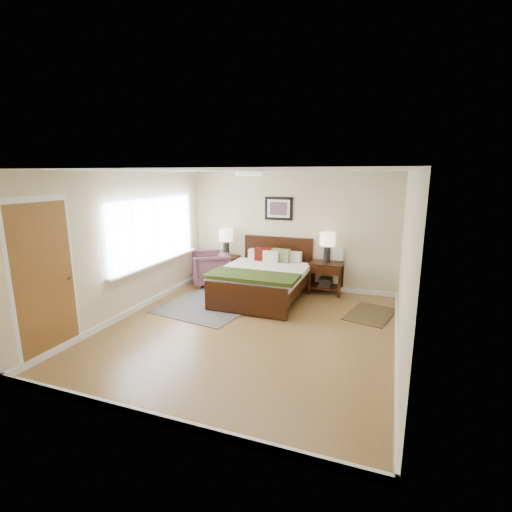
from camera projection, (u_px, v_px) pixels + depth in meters
name	position (u px, v px, depth m)	size (l,w,h in m)	color
floor	(249.00, 329.00, 5.99)	(5.00, 5.00, 0.00)	olive
back_wall	(291.00, 231.00, 8.01)	(4.50, 0.04, 2.50)	beige
front_wall	(151.00, 306.00, 3.43)	(4.50, 0.04, 2.50)	beige
left_wall	(130.00, 244.00, 6.48)	(0.04, 5.00, 2.50)	beige
right_wall	(405.00, 266.00, 4.96)	(0.04, 5.00, 2.50)	beige
ceiling	(249.00, 170.00, 5.45)	(4.50, 5.00, 0.02)	white
window	(155.00, 231.00, 7.08)	(0.11, 2.72, 1.32)	silver
door	(45.00, 280.00, 4.91)	(0.06, 1.00, 2.18)	silver
ceil_fixture	(249.00, 173.00, 5.46)	(0.44, 0.44, 0.08)	white
bed	(264.00, 274.00, 7.36)	(1.67, 2.02, 1.09)	black
wall_art	(279.00, 209.00, 7.97)	(0.62, 0.05, 0.50)	black
nightstand_left	(226.00, 262.00, 8.43)	(0.52, 0.47, 0.62)	black
nightstand_right	(326.00, 275.00, 7.69)	(0.67, 0.50, 0.66)	black
lamp_left	(226.00, 238.00, 8.33)	(0.31, 0.31, 0.61)	black
lamp_right	(328.00, 242.00, 7.55)	(0.31, 0.31, 0.61)	black
armchair	(211.00, 268.00, 8.32)	(0.79, 0.82, 0.74)	brown
rug_persian	(217.00, 301.00, 7.27)	(1.57, 2.22, 0.01)	#0C163C
rug_navy	(370.00, 314.00, 6.61)	(0.71, 1.06, 0.01)	black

